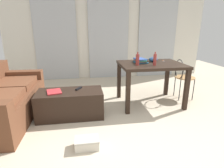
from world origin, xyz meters
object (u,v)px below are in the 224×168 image
(bowl, at_px, (153,59))
(book_stack, at_px, (140,61))
(coffee_table, at_px, (70,104))
(scissors, at_px, (163,61))
(bottle_far, at_px, (155,60))
(shoebox, at_px, (87,143))
(couch, at_px, (1,100))
(wire_chair, at_px, (182,74))
(bottle_near, at_px, (138,60))
(tv_remote_primary, at_px, (79,88))
(magazine, at_px, (54,92))
(craft_table, at_px, (151,69))

(bowl, xyz_separation_m, book_stack, (-0.28, -0.08, -0.00))
(coffee_table, distance_m, scissors, 1.98)
(bottle_far, distance_m, shoebox, 1.81)
(couch, xyz_separation_m, wire_chair, (3.28, 0.42, 0.19))
(coffee_table, bearing_deg, bottle_near, 9.77)
(book_stack, height_order, tv_remote_primary, book_stack)
(bottle_near, xyz_separation_m, scissors, (0.64, 0.34, -0.10))
(coffee_table, relative_size, magazine, 4.00)
(bowl, height_order, scissors, bowl)
(magazine, relative_size, shoebox, 0.89)
(bottle_far, height_order, tv_remote_primary, bottle_far)
(wire_chair, bearing_deg, book_stack, -175.57)
(coffee_table, height_order, wire_chair, wire_chair)
(bottle_far, bearing_deg, coffee_table, -174.41)
(book_stack, bearing_deg, coffee_table, -162.24)
(couch, bearing_deg, book_stack, 8.51)
(tv_remote_primary, bearing_deg, book_stack, 45.09)
(couch, bearing_deg, magazine, -4.94)
(bowl, relative_size, magazine, 0.64)
(couch, height_order, magazine, couch)
(bottle_near, distance_m, bowl, 0.50)
(book_stack, relative_size, shoebox, 1.11)
(wire_chair, relative_size, scissors, 7.88)
(bottle_near, height_order, magazine, bottle_near)
(couch, relative_size, scissors, 17.80)
(magazine, bearing_deg, scissors, 1.93)
(bottle_near, bearing_deg, couch, -176.42)
(tv_remote_primary, xyz_separation_m, magazine, (-0.38, -0.10, -0.00))
(coffee_table, bearing_deg, tv_remote_primary, 31.46)
(couch, xyz_separation_m, craft_table, (2.55, 0.27, 0.36))
(scissors, bearing_deg, bowl, -167.70)
(bowl, bearing_deg, craft_table, -120.93)
(scissors, bearing_deg, couch, -170.46)
(bottle_far, xyz_separation_m, book_stack, (-0.17, 0.27, -0.06))
(wire_chair, height_order, magazine, wire_chair)
(craft_table, bearing_deg, book_stack, 155.36)
(book_stack, bearing_deg, bottle_far, -57.63)
(craft_table, relative_size, bowl, 6.86)
(couch, bearing_deg, wire_chair, 7.37)
(wire_chair, xyz_separation_m, magazine, (-2.46, -0.50, -0.06))
(couch, relative_size, bowl, 10.96)
(coffee_table, relative_size, book_stack, 3.21)
(coffee_table, relative_size, wire_chair, 1.29)
(craft_table, bearing_deg, wire_chair, 11.96)
(magazine, bearing_deg, coffee_table, -11.03)
(couch, bearing_deg, bottle_near, 3.58)
(bowl, xyz_separation_m, shoebox, (-1.34, -1.39, -0.77))
(bowl, xyz_separation_m, tv_remote_primary, (-1.44, -0.41, -0.38))
(wire_chair, distance_m, shoebox, 2.45)
(coffee_table, height_order, bowl, bowl)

